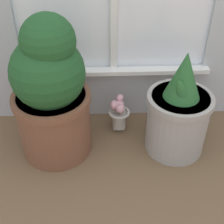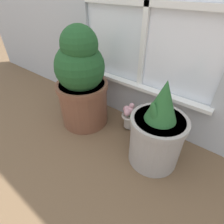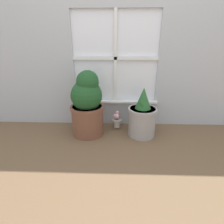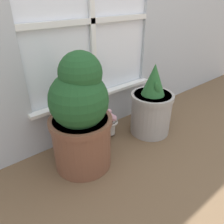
% 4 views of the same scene
% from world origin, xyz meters
% --- Properties ---
extents(ground_plane, '(10.00, 10.00, 0.00)m').
position_xyz_m(ground_plane, '(0.00, 0.00, 0.00)').
color(ground_plane, brown).
extents(potted_plant_left, '(0.40, 0.40, 0.77)m').
position_xyz_m(potted_plant_left, '(-0.32, 0.20, 0.37)').
color(potted_plant_left, brown).
rests_on(potted_plant_left, ground_plane).
extents(potted_plant_right, '(0.34, 0.34, 0.58)m').
position_xyz_m(potted_plant_right, '(0.32, 0.18, 0.24)').
color(potted_plant_right, '#9E9993').
rests_on(potted_plant_right, ground_plane).
extents(flower_vase, '(0.13, 0.13, 0.23)m').
position_xyz_m(flower_vase, '(0.03, 0.34, 0.12)').
color(flower_vase, '#BCB7AD').
rests_on(flower_vase, ground_plane).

